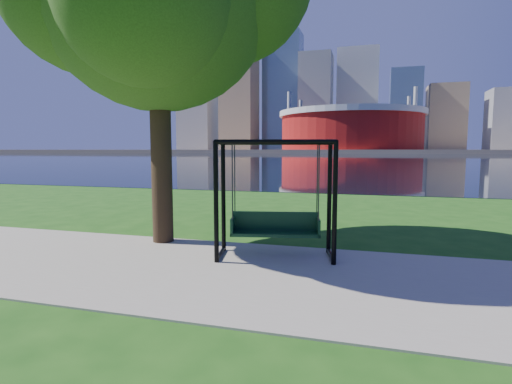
% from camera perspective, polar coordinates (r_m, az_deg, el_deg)
% --- Properties ---
extents(ground, '(900.00, 900.00, 0.00)m').
position_cam_1_polar(ground, '(7.13, 1.96, -10.69)').
color(ground, '#1E5114').
rests_on(ground, ground).
extents(path, '(120.00, 4.00, 0.03)m').
position_cam_1_polar(path, '(6.66, 0.90, -11.76)').
color(path, '#9E937F').
rests_on(path, ground).
extents(river, '(900.00, 180.00, 0.02)m').
position_cam_1_polar(river, '(108.65, 15.17, 4.80)').
color(river, black).
rests_on(river, ground).
extents(far_bank, '(900.00, 228.00, 2.00)m').
position_cam_1_polar(far_bank, '(312.63, 15.76, 5.67)').
color(far_bank, '#937F60').
rests_on(far_bank, ground).
extents(stadium, '(83.00, 83.00, 32.00)m').
position_cam_1_polar(stadium, '(242.21, 13.37, 8.81)').
color(stadium, maroon).
rests_on(stadium, far_bank).
extents(skyline, '(392.00, 66.00, 96.50)m').
position_cam_1_polar(skyline, '(327.82, 15.19, 11.81)').
color(skyline, gray).
rests_on(skyline, far_bank).
extents(swing, '(2.33, 1.37, 2.23)m').
position_cam_1_polar(swing, '(7.49, 2.79, -1.41)').
color(swing, black).
rests_on(swing, ground).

